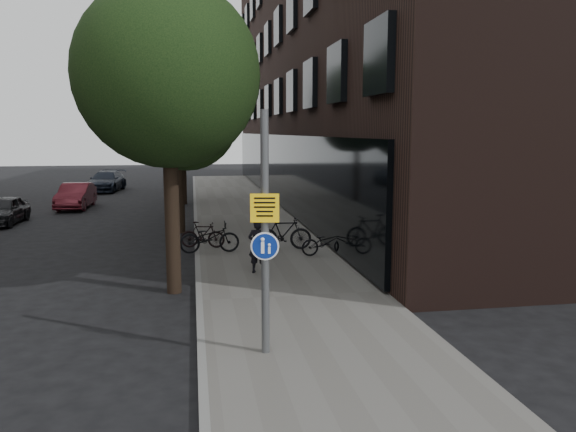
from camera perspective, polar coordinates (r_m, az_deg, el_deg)
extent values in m
plane|color=black|center=(10.36, 2.74, -14.00)|extent=(120.00, 120.00, 0.00)
cube|color=#5F5D58|center=(19.87, -2.74, -2.79)|extent=(4.50, 60.00, 0.12)
cube|color=slate|center=(19.73, -9.25, -2.96)|extent=(0.15, 60.00, 0.13)
cube|color=black|center=(33.45, 9.31, 17.12)|extent=(12.00, 40.00, 18.00)
cylinder|color=black|center=(14.05, -11.65, -1.33)|extent=(0.36, 0.36, 3.20)
sphere|color=black|center=(13.91, -12.13, 13.86)|extent=(4.40, 4.40, 4.40)
sphere|color=black|center=(14.64, -10.29, 9.72)|extent=(2.64, 2.64, 2.64)
cylinder|color=black|center=(22.47, -10.94, 2.36)|extent=(0.36, 0.36, 3.20)
sphere|color=black|center=(22.38, -11.22, 11.82)|extent=(5.00, 5.00, 5.00)
sphere|color=black|center=(23.14, -10.09, 9.26)|extent=(3.00, 3.00, 3.00)
cylinder|color=black|center=(31.43, -10.61, 4.11)|extent=(0.36, 0.36, 3.20)
sphere|color=black|center=(31.37, -10.80, 10.86)|extent=(5.00, 5.00, 5.00)
sphere|color=black|center=(32.14, -10.00, 9.04)|extent=(3.00, 3.00, 3.00)
cylinder|color=#595B5E|center=(9.61, -2.35, -1.89)|extent=(0.14, 0.14, 4.22)
cube|color=yellow|center=(9.53, -2.36, 0.88)|extent=(0.49, 0.11, 0.49)
cylinder|color=navy|center=(9.64, -2.34, -2.99)|extent=(0.43, 0.09, 0.43)
cylinder|color=white|center=(9.64, -2.34, -2.99)|extent=(0.48, 0.10, 0.49)
imported|color=black|center=(15.38, -3.07, -3.06)|extent=(0.64, 0.54, 1.51)
imported|color=black|center=(17.65, 3.89, -2.66)|extent=(1.62, 0.66, 0.83)
imported|color=black|center=(18.43, -0.42, -1.76)|extent=(1.85, 0.63, 1.09)
imported|color=black|center=(18.14, -7.99, -2.16)|extent=(1.92, 0.72, 1.00)
imported|color=black|center=(18.94, -8.66, -1.89)|extent=(1.53, 0.72, 0.89)
imported|color=black|center=(27.14, -26.94, 0.52)|extent=(1.57, 3.61, 1.21)
imported|color=maroon|center=(31.19, -20.75, 1.92)|extent=(1.49, 4.01, 1.31)
imported|color=black|center=(39.60, -17.98, 3.39)|extent=(2.41, 4.82, 1.34)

